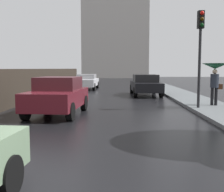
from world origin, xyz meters
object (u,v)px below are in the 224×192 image
object	(u,v)px
pedestrian_with_umbrella_near	(215,71)
car_maroon_far_ahead	(58,95)
traffic_light	(200,41)
car_white_behind_camera	(87,81)
car_black_mid_road	(145,85)

from	to	relation	value
pedestrian_with_umbrella_near	car_maroon_far_ahead	bearing A→B (deg)	-161.19
car_maroon_far_ahead	traffic_light	bearing A→B (deg)	-164.97
car_white_behind_camera	traffic_light	xyz separation A→B (m)	(6.38, -12.80, 2.34)
car_black_mid_road	traffic_light	size ratio (longest dim) A/B	1.10
car_white_behind_camera	pedestrian_with_umbrella_near	distance (m)	14.08
pedestrian_with_umbrella_near	traffic_light	distance (m)	1.82
traffic_light	car_maroon_far_ahead	bearing A→B (deg)	-168.85
car_black_mid_road	car_white_behind_camera	size ratio (longest dim) A/B	1.03
car_maroon_far_ahead	pedestrian_with_umbrella_near	size ratio (longest dim) A/B	2.04
car_black_mid_road	car_maroon_far_ahead	world-z (taller)	car_maroon_far_ahead
car_black_mid_road	car_white_behind_camera	bearing A→B (deg)	128.04
car_white_behind_camera	pedestrian_with_umbrella_near	world-z (taller)	pedestrian_with_umbrella_near
car_black_mid_road	traffic_light	bearing A→B (deg)	-78.56
car_black_mid_road	car_maroon_far_ahead	xyz separation A→B (m)	(-4.31, -8.31, 0.03)
car_white_behind_camera	traffic_light	bearing A→B (deg)	117.98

